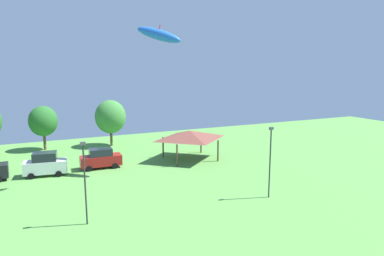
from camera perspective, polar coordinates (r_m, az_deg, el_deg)
The scene contains 8 objects.
kite_flying_1 at distance 36.66m, azimuth -5.56°, elevation 15.22°, with size 4.43×4.42×2.46m.
parked_car_second_from_left at distance 39.19m, azimuth -23.25°, elevation -5.57°, with size 4.45×2.44×2.50m.
parked_car_third_from_left at distance 40.05m, azimuth -14.95°, elevation -4.92°, with size 4.57×2.06×2.25m.
park_pavilion at distance 42.06m, azimuth -0.35°, elevation -1.13°, with size 6.95×5.98×3.60m.
light_post_0 at distance 30.23m, azimuth 12.89°, elevation -4.93°, with size 0.36×0.20×6.25m.
light_post_1 at distance 25.62m, azimuth -17.44°, elevation -8.02°, with size 0.36×0.20×6.10m.
treeline_tree_2 at distance 51.07m, azimuth -23.56°, elevation 1.05°, with size 3.80×3.80×6.11m.
treeline_tree_3 at distance 50.67m, azimuth -13.44°, elevation 1.83°, with size 4.38×4.38×6.68m.
Camera 1 is at (-7.56, 3.42, 11.13)m, focal length 32.00 mm.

